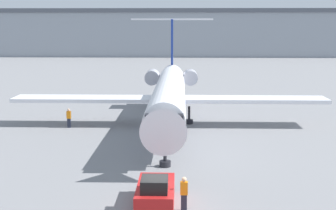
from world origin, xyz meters
TOP-DOWN VIEW (x-y plane):
  - ground_plane at (0.00, 0.00)m, footprint 600.00×600.00m
  - terminal_building at (0.00, 120.00)m, footprint 180.00×16.80m
  - airplane_main at (-0.06, 20.67)m, footprint 30.43×32.34m
  - pushback_tug at (-0.28, 0.23)m, footprint 2.00×4.28m
  - worker_near_tug at (1.27, -0.37)m, footprint 0.40×0.26m
  - worker_by_wing at (-9.62, 19.40)m, footprint 0.40×0.26m

SIDE VIEW (x-z plane):
  - ground_plane at x=0.00m, z-range 0.00..0.00m
  - pushback_tug at x=-0.28m, z-range -0.24..1.66m
  - worker_by_wing at x=-9.62m, z-range 0.05..1.91m
  - worker_near_tug at x=1.27m, z-range 0.06..1.93m
  - airplane_main at x=-0.06m, z-range -1.97..8.46m
  - terminal_building at x=0.00m, z-range 0.03..14.09m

